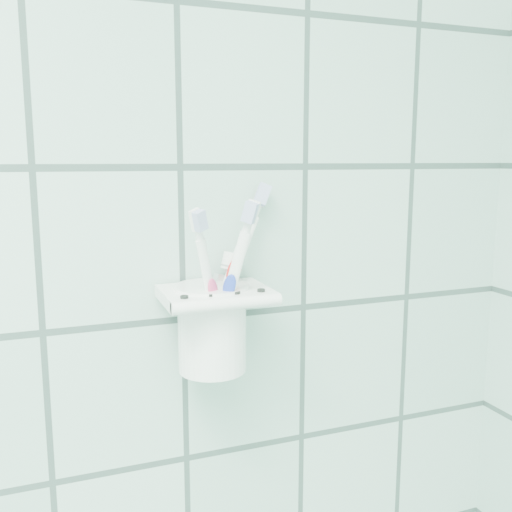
{
  "coord_description": "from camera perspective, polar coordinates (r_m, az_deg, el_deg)",
  "views": [
    {
      "loc": [
        0.48,
        0.55,
        1.44
      ],
      "look_at": [
        0.69,
        1.1,
        1.34
      ],
      "focal_mm": 40.0,
      "sensor_mm": 36.0,
      "label": 1
    }
  ],
  "objects": [
    {
      "name": "cup",
      "position": [
        0.65,
        -4.42,
        -6.84
      ],
      "size": [
        0.09,
        0.09,
        0.1
      ],
      "color": "white",
      "rests_on": "holder_bracket"
    },
    {
      "name": "holder_bracket",
      "position": [
        0.64,
        -4.14,
        -3.97
      ],
      "size": [
        0.12,
        0.1,
        0.04
      ],
      "color": "white",
      "rests_on": "wall_back"
    },
    {
      "name": "toothbrush_pink",
      "position": [
        0.64,
        -3.32,
        -2.57
      ],
      "size": [
        0.05,
        0.05,
        0.19
      ],
      "rotation": [
        0.08,
        -0.29,
        0.46
      ],
      "color": "white",
      "rests_on": "cup"
    },
    {
      "name": "toothbrush_orange",
      "position": [
        0.63,
        -4.85,
        -2.37
      ],
      "size": [
        0.05,
        0.05,
        0.2
      ],
      "rotation": [
        0.05,
        0.3,
        -0.68
      ],
      "color": "white",
      "rests_on": "cup"
    },
    {
      "name": "toothpaste_tube",
      "position": [
        0.66,
        -4.71,
        -4.17
      ],
      "size": [
        0.06,
        0.03,
        0.14
      ],
      "rotation": [
        -0.05,
        0.29,
        0.16
      ],
      "color": "silver",
      "rests_on": "cup"
    },
    {
      "name": "toothbrush_blue",
      "position": [
        0.63,
        -5.91,
        -1.16
      ],
      "size": [
        0.09,
        0.05,
        0.22
      ],
      "rotation": [
        -0.27,
        0.39,
        -0.26
      ],
      "color": "white",
      "rests_on": "cup"
    }
  ]
}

